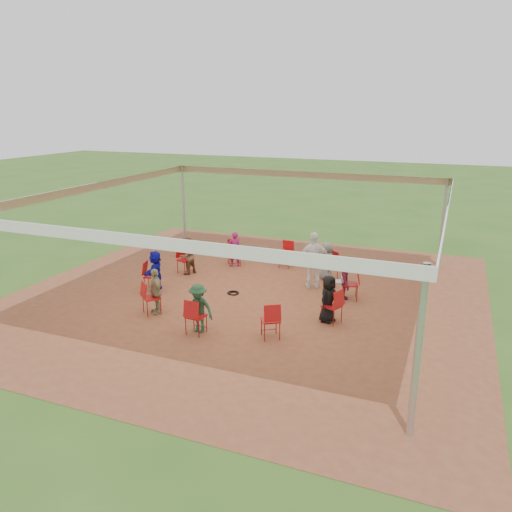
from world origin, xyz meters
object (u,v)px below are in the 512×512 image
at_px(chair_1, 330,265).
at_px(person_seated_6, 198,308).
at_px(chair_4, 185,260).
at_px(person_seated_5, 156,291).
at_px(chair_8, 271,320).
at_px(cable_coil, 233,293).
at_px(person_seated_7, 328,299).
at_px(chair_6, 152,298).
at_px(chair_2, 286,255).
at_px(chair_9, 332,306).
at_px(laptop, 341,279).
at_px(person_seated_4, 156,271).
at_px(chair_3, 234,253).
at_px(person_seated_0, 346,279).
at_px(person_seated_3, 187,256).
at_px(person_seated_2, 235,249).
at_px(standing_person, 314,261).
at_px(person_seated_1, 327,261).
at_px(chair_5, 152,276).
at_px(chair_0, 350,284).

xyz_separation_m(chair_1, person_seated_6, (-1.98, -5.02, 0.17)).
relative_size(chair_4, person_seated_5, 0.74).
height_order(chair_8, cable_coil, chair_8).
bearing_deg(person_seated_7, chair_6, 126.88).
height_order(chair_2, chair_9, same).
bearing_deg(chair_6, laptop, 72.95).
relative_size(chair_1, person_seated_4, 0.74).
xyz_separation_m(chair_8, chair_9, (1.13, 1.39, 0.00)).
xyz_separation_m(chair_3, person_seated_5, (-0.18, -4.59, 0.17)).
height_order(person_seated_0, cable_coil, person_seated_0).
relative_size(person_seated_7, cable_coil, 3.04).
height_order(chair_6, person_seated_3, person_seated_3).
relative_size(person_seated_2, standing_person, 0.71).
distance_m(person_seated_0, person_seated_5, 5.28).
height_order(person_seated_1, standing_person, standing_person).
bearing_deg(standing_person, laptop, 125.91).
xyz_separation_m(person_seated_0, person_seated_1, (-0.93, 1.44, 0.00)).
relative_size(chair_4, person_seated_4, 0.74).
relative_size(chair_6, person_seated_0, 0.74).
bearing_deg(person_seated_5, chair_2, 108.39).
distance_m(chair_1, person_seated_1, 0.21).
xyz_separation_m(chair_1, chair_5, (-4.63, -2.99, 0.00)).
bearing_deg(chair_0, chair_6, 108.00).
distance_m(chair_8, person_seated_5, 3.34).
bearing_deg(person_seated_5, person_seated_6, 18.00).
height_order(chair_3, standing_person, standing_person).
relative_size(person_seated_2, person_seated_5, 1.00).
bearing_deg(person_seated_5, chair_0, 71.61).
xyz_separation_m(chair_1, person_seated_5, (-3.58, -4.40, 0.17)).
height_order(person_seated_1, person_seated_4, same).
bearing_deg(person_seated_1, person_seated_0, 162.00).
bearing_deg(chair_9, chair_1, 36.00).
distance_m(chair_9, person_seated_1, 3.34).
height_order(person_seated_1, cable_coil, person_seated_1).
xyz_separation_m(chair_2, person_seated_5, (-1.91, -5.05, 0.17)).
distance_m(person_seated_7, laptop, 1.67).
height_order(person_seated_3, person_seated_5, same).
xyz_separation_m(chair_0, cable_coil, (-3.25, -0.86, -0.43)).
relative_size(person_seated_0, person_seated_4, 1.00).
bearing_deg(chair_0, chair_4, 72.00).
relative_size(chair_4, person_seated_7, 0.74).
height_order(chair_0, chair_3, same).
height_order(person_seated_3, person_seated_7, same).
relative_size(chair_5, person_seated_5, 0.74).
height_order(chair_9, person_seated_1, person_seated_1).
bearing_deg(chair_5, chair_2, 126.00).
distance_m(chair_2, chair_4, 3.41).
relative_size(chair_4, cable_coil, 2.24).
height_order(chair_0, cable_coil, chair_0).
bearing_deg(standing_person, chair_8, 66.66).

